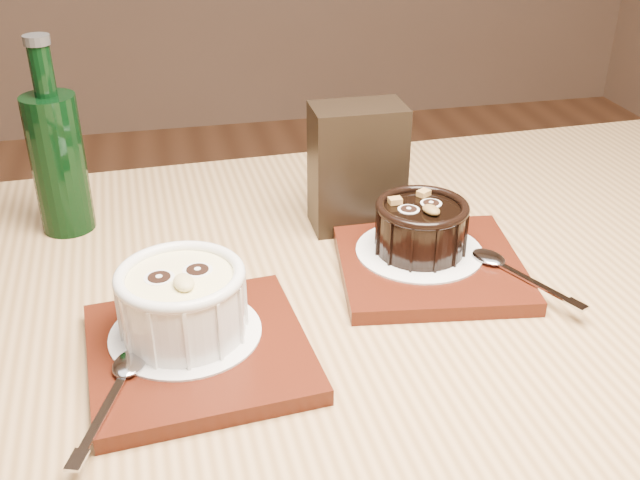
{
  "coord_description": "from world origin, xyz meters",
  "views": [
    {
      "loc": [
        -0.13,
        -0.68,
        1.14
      ],
      "look_at": [
        -0.0,
        -0.1,
        0.81
      ],
      "focal_mm": 42.0,
      "sensor_mm": 36.0,
      "label": 1
    }
  ],
  "objects_px": {
    "ramekin_white": "(182,299)",
    "ramekin_dark": "(421,225)",
    "tray_left": "(199,352)",
    "condiment_stand": "(357,167)",
    "green_bottle": "(58,159)",
    "table": "(348,391)",
    "tray_right": "(429,265)"
  },
  "relations": [
    {
      "from": "ramekin_white",
      "to": "table",
      "type": "bearing_deg",
      "value": -2.65
    },
    {
      "from": "ramekin_white",
      "to": "ramekin_dark",
      "type": "relative_size",
      "value": 1.16
    },
    {
      "from": "tray_right",
      "to": "green_bottle",
      "type": "xyz_separation_m",
      "value": [
        -0.36,
        0.18,
        0.08
      ]
    },
    {
      "from": "green_bottle",
      "to": "table",
      "type": "bearing_deg",
      "value": -41.86
    },
    {
      "from": "ramekin_white",
      "to": "tray_right",
      "type": "distance_m",
      "value": 0.26
    },
    {
      "from": "table",
      "to": "tray_left",
      "type": "relative_size",
      "value": 6.83
    },
    {
      "from": "tray_right",
      "to": "condiment_stand",
      "type": "bearing_deg",
      "value": 111.28
    },
    {
      "from": "tray_right",
      "to": "ramekin_dark",
      "type": "distance_m",
      "value": 0.04
    },
    {
      "from": "table",
      "to": "ramekin_white",
      "type": "distance_m",
      "value": 0.21
    },
    {
      "from": "tray_right",
      "to": "tray_left",
      "type": "bearing_deg",
      "value": -158.31
    },
    {
      "from": "ramekin_dark",
      "to": "condiment_stand",
      "type": "xyz_separation_m",
      "value": [
        -0.04,
        0.1,
        0.02
      ]
    },
    {
      "from": "ramekin_dark",
      "to": "green_bottle",
      "type": "bearing_deg",
      "value": 137.76
    },
    {
      "from": "table",
      "to": "tray_right",
      "type": "height_order",
      "value": "tray_right"
    },
    {
      "from": "table",
      "to": "condiment_stand",
      "type": "height_order",
      "value": "condiment_stand"
    },
    {
      "from": "table",
      "to": "condiment_stand",
      "type": "bearing_deg",
      "value": 73.44
    },
    {
      "from": "table",
      "to": "ramekin_dark",
      "type": "height_order",
      "value": "ramekin_dark"
    },
    {
      "from": "tray_left",
      "to": "green_bottle",
      "type": "bearing_deg",
      "value": 114.45
    },
    {
      "from": "green_bottle",
      "to": "tray_right",
      "type": "bearing_deg",
      "value": -26.19
    },
    {
      "from": "tray_right",
      "to": "table",
      "type": "bearing_deg",
      "value": -149.12
    },
    {
      "from": "tray_right",
      "to": "ramekin_dark",
      "type": "relative_size",
      "value": 1.92
    },
    {
      "from": "ramekin_dark",
      "to": "green_bottle",
      "type": "distance_m",
      "value": 0.4
    },
    {
      "from": "tray_left",
      "to": "ramekin_dark",
      "type": "distance_m",
      "value": 0.26
    },
    {
      "from": "tray_left",
      "to": "table",
      "type": "bearing_deg",
      "value": 14.46
    },
    {
      "from": "tray_left",
      "to": "tray_right",
      "type": "relative_size",
      "value": 1.0
    },
    {
      "from": "ramekin_white",
      "to": "ramekin_dark",
      "type": "xyz_separation_m",
      "value": [
        0.24,
        0.09,
        -0.0
      ]
    },
    {
      "from": "ramekin_white",
      "to": "ramekin_dark",
      "type": "distance_m",
      "value": 0.26
    },
    {
      "from": "ramekin_white",
      "to": "tray_left",
      "type": "bearing_deg",
      "value": -72.22
    },
    {
      "from": "tray_left",
      "to": "condiment_stand",
      "type": "relative_size",
      "value": 1.29
    },
    {
      "from": "tray_left",
      "to": "condiment_stand",
      "type": "xyz_separation_m",
      "value": [
        0.19,
        0.21,
        0.06
      ]
    },
    {
      "from": "tray_right",
      "to": "green_bottle",
      "type": "relative_size",
      "value": 0.83
    },
    {
      "from": "ramekin_white",
      "to": "tray_right",
      "type": "bearing_deg",
      "value": 7.67
    },
    {
      "from": "table",
      "to": "ramekin_dark",
      "type": "xyz_separation_m",
      "value": [
        0.09,
        0.07,
        0.14
      ]
    }
  ]
}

